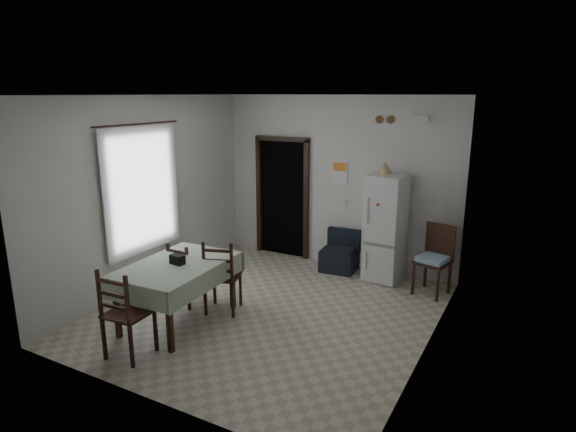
{
  "coord_description": "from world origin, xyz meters",
  "views": [
    {
      "loc": [
        3.11,
        -5.24,
        2.92
      ],
      "look_at": [
        0.0,
        0.5,
        1.25
      ],
      "focal_mm": 30.0,
      "sensor_mm": 36.0,
      "label": 1
    }
  ],
  "objects_px": {
    "fridge": "(386,228)",
    "navy_seat": "(339,251)",
    "dining_chair_far_right": "(223,275)",
    "dining_chair_near_head": "(128,312)",
    "dining_chair_far_left": "(187,273)",
    "corner_chair": "(433,261)",
    "dining_table": "(178,293)"
  },
  "relations": [
    {
      "from": "dining_chair_far_left",
      "to": "dining_chair_far_right",
      "type": "bearing_deg",
      "value": -173.94
    },
    {
      "from": "dining_table",
      "to": "corner_chair",
      "type": "bearing_deg",
      "value": 40.08
    },
    {
      "from": "dining_chair_near_head",
      "to": "navy_seat",
      "type": "bearing_deg",
      "value": -109.25
    },
    {
      "from": "dining_chair_far_left",
      "to": "dining_chair_far_right",
      "type": "relative_size",
      "value": 0.88
    },
    {
      "from": "corner_chair",
      "to": "dining_chair_near_head",
      "type": "height_order",
      "value": "dining_chair_near_head"
    },
    {
      "from": "corner_chair",
      "to": "dining_table",
      "type": "distance_m",
      "value": 3.68
    },
    {
      "from": "dining_chair_near_head",
      "to": "dining_chair_far_left",
      "type": "bearing_deg",
      "value": -79.53
    },
    {
      "from": "corner_chair",
      "to": "navy_seat",
      "type": "bearing_deg",
      "value": -175.12
    },
    {
      "from": "dining_table",
      "to": "dining_chair_far_right",
      "type": "xyz_separation_m",
      "value": [
        0.31,
        0.55,
        0.11
      ]
    },
    {
      "from": "fridge",
      "to": "dining_chair_near_head",
      "type": "height_order",
      "value": "fridge"
    },
    {
      "from": "navy_seat",
      "to": "dining_chair_near_head",
      "type": "distance_m",
      "value": 3.82
    },
    {
      "from": "navy_seat",
      "to": "dining_chair_far_right",
      "type": "relative_size",
      "value": 0.66
    },
    {
      "from": "fridge",
      "to": "navy_seat",
      "type": "distance_m",
      "value": 0.93
    },
    {
      "from": "dining_chair_far_right",
      "to": "dining_chair_near_head",
      "type": "distance_m",
      "value": 1.49
    },
    {
      "from": "fridge",
      "to": "dining_chair_far_left",
      "type": "distance_m",
      "value": 3.15
    },
    {
      "from": "navy_seat",
      "to": "dining_chair_far_left",
      "type": "bearing_deg",
      "value": -125.81
    },
    {
      "from": "dining_chair_far_left",
      "to": "corner_chair",
      "type": "bearing_deg",
      "value": -144.64
    },
    {
      "from": "navy_seat",
      "to": "dining_chair_far_left",
      "type": "xyz_separation_m",
      "value": [
        -1.39,
        -2.25,
        0.12
      ]
    },
    {
      "from": "navy_seat",
      "to": "dining_chair_far_left",
      "type": "relative_size",
      "value": 0.75
    },
    {
      "from": "navy_seat",
      "to": "fridge",
      "type": "bearing_deg",
      "value": -4.05
    },
    {
      "from": "fridge",
      "to": "dining_chair_far_right",
      "type": "height_order",
      "value": "fridge"
    },
    {
      "from": "dining_table",
      "to": "dining_chair_far_right",
      "type": "height_order",
      "value": "dining_chair_far_right"
    },
    {
      "from": "dining_table",
      "to": "navy_seat",
      "type": "bearing_deg",
      "value": 65.32
    },
    {
      "from": "fridge",
      "to": "dining_chair_far_left",
      "type": "height_order",
      "value": "fridge"
    },
    {
      "from": "corner_chair",
      "to": "dining_chair_far_right",
      "type": "height_order",
      "value": "corner_chair"
    },
    {
      "from": "corner_chair",
      "to": "dining_chair_far_left",
      "type": "distance_m",
      "value": 3.58
    },
    {
      "from": "dining_chair_far_right",
      "to": "navy_seat",
      "type": "bearing_deg",
      "value": -128.38
    },
    {
      "from": "corner_chair",
      "to": "dining_chair_far_left",
      "type": "xyz_separation_m",
      "value": [
        -2.98,
        -1.99,
        -0.07
      ]
    },
    {
      "from": "dining_chair_far_left",
      "to": "dining_chair_far_right",
      "type": "height_order",
      "value": "dining_chair_far_right"
    },
    {
      "from": "fridge",
      "to": "navy_seat",
      "type": "relative_size",
      "value": 2.49
    },
    {
      "from": "fridge",
      "to": "corner_chair",
      "type": "distance_m",
      "value": 0.91
    },
    {
      "from": "navy_seat",
      "to": "corner_chair",
      "type": "relative_size",
      "value": 0.65
    }
  ]
}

